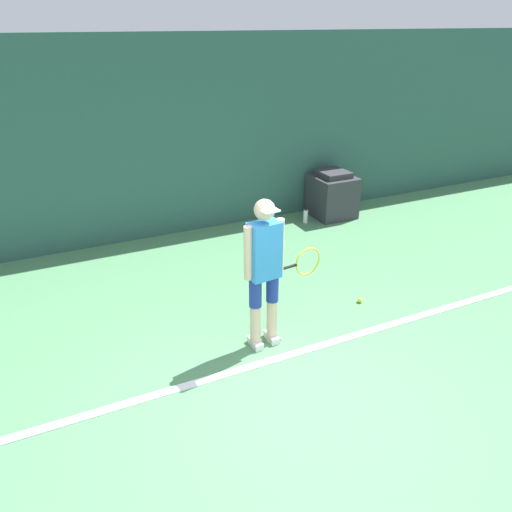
# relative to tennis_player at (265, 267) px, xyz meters

# --- Properties ---
(ground_plane) EXTENTS (24.00, 24.00, 0.00)m
(ground_plane) POSITION_rel_tennis_player_xyz_m (-0.16, -1.12, -0.97)
(ground_plane) COLOR #518C5B
(back_wall) EXTENTS (24.00, 0.10, 3.19)m
(back_wall) POSITION_rel_tennis_player_xyz_m (-0.16, 3.62, 0.63)
(back_wall) COLOR #2D564C
(back_wall) RESTS_ON ground_plane
(court_baseline) EXTENTS (21.60, 0.10, 0.01)m
(court_baseline) POSITION_rel_tennis_player_xyz_m (-0.16, -0.34, -0.96)
(court_baseline) COLOR white
(court_baseline) RESTS_ON ground_plane
(tennis_player) EXTENTS (0.99, 0.30, 1.73)m
(tennis_player) POSITION_rel_tennis_player_xyz_m (0.00, 0.00, 0.00)
(tennis_player) COLOR beige
(tennis_player) RESTS_ON ground_plane
(tennis_ball) EXTENTS (0.07, 0.07, 0.07)m
(tennis_ball) POSITION_rel_tennis_player_xyz_m (1.53, 0.26, -0.93)
(tennis_ball) COLOR #D1E533
(tennis_ball) RESTS_ON ground_plane
(covered_chair) EXTENTS (0.73, 0.76, 0.86)m
(covered_chair) POSITION_rel_tennis_player_xyz_m (2.95, 3.13, -0.56)
(covered_chair) COLOR #333338
(covered_chair) RESTS_ON ground_plane
(water_bottle) EXTENTS (0.08, 0.08, 0.26)m
(water_bottle) POSITION_rel_tennis_player_xyz_m (2.33, 3.02, -0.84)
(water_bottle) COLOR white
(water_bottle) RESTS_ON ground_plane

